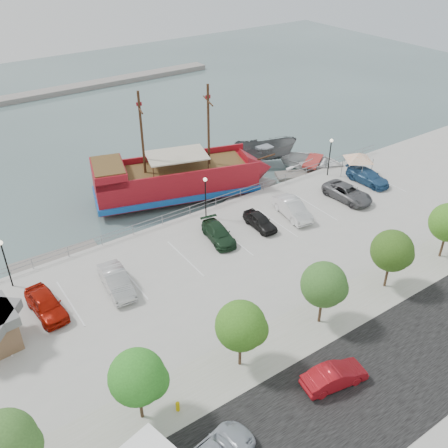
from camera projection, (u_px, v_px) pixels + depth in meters
ground at (246, 259)px, 43.67m from camera, size 160.00×160.00×0.00m
street at (395, 369)px, 31.99m from camera, size 100.00×8.00×0.04m
sidewalk at (329, 316)px, 36.16m from camera, size 100.00×4.00×0.05m
seawall_railing at (199, 207)px, 48.29m from camera, size 50.00×0.06×1.00m
far_shore at (104, 83)px, 86.54m from camera, size 40.00×3.00×0.80m
pirate_ship at (189, 178)px, 52.32m from camera, size 19.90×10.35×12.32m
patrol_boat at (265, 153)px, 59.21m from camera, size 7.98×6.00×2.91m
speedboat at (313, 164)px, 58.34m from camera, size 8.31×8.92×1.50m
dock_west at (56, 259)px, 43.35m from camera, size 7.59×2.43×0.43m
dock_mid at (251, 193)px, 53.54m from camera, size 7.53×4.44×0.41m
dock_east at (305, 174)px, 57.26m from camera, size 6.94×4.52×0.39m
canopy_tent at (359, 153)px, 53.61m from camera, size 4.64×4.64×3.19m
street_sedan at (334, 376)px, 30.64m from camera, size 4.42×2.20×1.39m
fire_hydrant at (178, 406)px, 29.15m from camera, size 0.26×0.26×0.74m
lamp_post_left at (4, 255)px, 37.49m from camera, size 0.36×0.36×4.28m
lamp_post_mid at (205, 191)px, 46.09m from camera, size 0.36×0.36×4.28m
lamp_post_right at (330, 151)px, 53.73m from camera, size 0.36×0.36×4.28m
tree_a at (8, 444)px, 23.91m from camera, size 3.30×3.20×5.00m
tree_b at (140, 378)px, 27.26m from camera, size 3.30×3.20×5.00m
tree_c at (243, 327)px, 30.60m from camera, size 3.30×3.20×5.00m
tree_d at (326, 285)px, 33.95m from camera, size 3.30×3.20×5.00m
tree_e at (394, 252)px, 37.29m from camera, size 3.30×3.20×5.00m
parked_car_a at (46, 304)px, 36.04m from camera, size 2.27×4.85×1.60m
parked_car_b at (116, 281)px, 38.29m from camera, size 2.13×4.95×1.58m
parked_car_d at (218, 233)px, 44.16m from camera, size 2.54×4.79×1.32m
parked_car_e at (260, 221)px, 45.92m from camera, size 1.69×3.97×1.34m
parked_car_f at (293, 209)px, 47.50m from camera, size 2.48×5.15×1.63m
parked_car_g at (348, 193)px, 50.31m from camera, size 2.82×5.47×1.48m
parked_car_h at (368, 177)px, 53.39m from camera, size 2.31×5.11×1.45m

